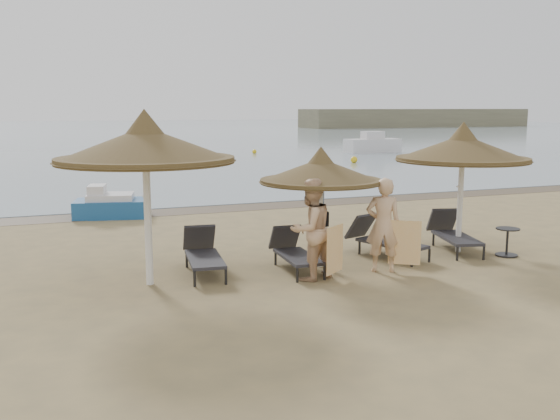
% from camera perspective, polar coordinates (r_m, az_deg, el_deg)
% --- Properties ---
extents(ground, '(160.00, 160.00, 0.00)m').
position_cam_1_polar(ground, '(11.72, 4.65, -6.91)').
color(ground, '#957E4E').
rests_on(ground, ground).
extents(sea, '(200.00, 140.00, 0.03)m').
position_cam_1_polar(sea, '(90.29, -18.35, 6.83)').
color(sea, slate).
rests_on(sea, ground).
extents(wet_sand_strip, '(200.00, 1.60, 0.01)m').
position_cam_1_polar(wet_sand_strip, '(20.38, -7.00, 0.06)').
color(wet_sand_strip, brown).
rests_on(wet_sand_strip, ground).
extents(palapa_left, '(3.28, 3.28, 3.26)m').
position_cam_1_polar(palapa_left, '(11.59, -12.22, 5.77)').
color(palapa_left, white).
rests_on(palapa_left, ground).
extents(palapa_center, '(2.52, 2.52, 2.50)m').
position_cam_1_polar(palapa_center, '(12.71, 3.75, 3.54)').
color(palapa_center, white).
rests_on(palapa_center, ground).
extents(palapa_right, '(2.99, 2.99, 2.96)m').
position_cam_1_polar(palapa_right, '(14.59, 16.36, 5.39)').
color(palapa_right, white).
rests_on(palapa_right, ground).
extents(lounger_far_left, '(0.89, 2.01, 0.87)m').
position_cam_1_polar(lounger_far_left, '(12.66, -7.05, -3.89)').
color(lounger_far_left, black).
rests_on(lounger_far_left, ground).
extents(lounger_near_left, '(0.73, 1.88, 0.82)m').
position_cam_1_polar(lounger_near_left, '(12.80, 1.30, -3.77)').
color(lounger_near_left, black).
rests_on(lounger_near_left, ground).
extents(lounger_near_right, '(1.24, 2.06, 0.88)m').
position_cam_1_polar(lounger_near_right, '(14.09, 9.36, -2.57)').
color(lounger_near_right, black).
rests_on(lounger_near_right, ground).
extents(lounger_far_right, '(1.16, 2.09, 0.89)m').
position_cam_1_polar(lounger_far_right, '(15.05, 15.49, -2.00)').
color(lounger_far_right, black).
rests_on(lounger_far_right, ground).
extents(side_table, '(0.52, 0.52, 0.63)m').
position_cam_1_polar(side_table, '(14.79, 20.05, -2.84)').
color(side_table, black).
rests_on(side_table, ground).
extents(person_left, '(1.21, 0.99, 2.27)m').
position_cam_1_polar(person_left, '(11.87, 2.81, -1.05)').
color(person_left, tan).
rests_on(person_left, ground).
extents(person_right, '(1.20, 1.03, 2.22)m').
position_cam_1_polar(person_right, '(12.60, 9.44, -0.68)').
color(person_right, tan).
rests_on(person_right, ground).
extents(towel_left, '(0.54, 0.40, 0.91)m').
position_cam_1_polar(towel_left, '(11.81, 5.04, -3.62)').
color(towel_left, orange).
rests_on(towel_left, ground).
extents(towel_right, '(0.54, 0.37, 0.89)m').
position_cam_1_polar(towel_right, '(12.67, 11.32, -2.95)').
color(towel_right, orange).
rests_on(towel_right, ground).
extents(bag_patterned, '(0.36, 0.24, 0.43)m').
position_cam_1_polar(bag_patterned, '(12.94, 3.38, 1.12)').
color(bag_patterned, white).
rests_on(bag_patterned, ground).
extents(bag_dark, '(0.22, 0.10, 0.30)m').
position_cam_1_polar(bag_dark, '(12.70, 4.01, -0.86)').
color(bag_dark, black).
rests_on(bag_dark, ground).
extents(pedal_boat, '(2.32, 1.68, 0.98)m').
position_cam_1_polar(pedal_boat, '(19.49, -15.30, 0.44)').
color(pedal_boat, '#1B528E').
rests_on(pedal_boat, ground).
extents(buoy_mid, '(0.33, 0.33, 0.33)m').
position_cam_1_polar(buoy_mid, '(43.17, -7.07, 5.17)').
color(buoy_mid, yellow).
rests_on(buoy_mid, ground).
extents(buoy_right, '(0.41, 0.41, 0.41)m').
position_cam_1_polar(buoy_right, '(37.37, 6.78, 4.59)').
color(buoy_right, yellow).
rests_on(buoy_right, ground).
extents(buoy_extra, '(0.32, 0.32, 0.32)m').
position_cam_1_polar(buoy_extra, '(44.65, -2.36, 5.36)').
color(buoy_extra, yellow).
rests_on(buoy_extra, ground).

